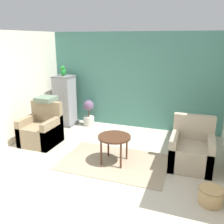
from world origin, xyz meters
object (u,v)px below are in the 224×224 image
Objects in this scene: wicker_basket at (211,195)px; potted_plant at (89,112)px; armchair_left at (41,131)px; birdcage at (65,101)px; parrot at (63,71)px; coffee_table at (114,139)px; armchair_right at (191,151)px.

potted_plant is at bearing 140.85° from wicker_basket.
birdcage is (-0.15, 1.33, 0.35)m from armchair_left.
armchair_left reaches higher than wicker_basket.
parrot reaches higher than wicker_basket.
parrot is 0.77× the size of wicker_basket.
potted_plant is (-1.33, 1.76, -0.10)m from coffee_table.
wicker_basket is (3.67, -2.35, -0.52)m from birdcage.
armchair_right is at bearing 13.66° from coffee_table.
potted_plant is at bearing 152.30° from armchair_right.
wicker_basket is at bearing -32.64° from parrot.
parrot reaches higher than coffee_table.
armchair_left is 3.41× the size of parrot.
armchair_right is at bearing -21.25° from birdcage.
parrot is 4.55m from wicker_basket.
coffee_table is 0.46× the size of birdcage.
armchair_left is at bearing 170.48° from coffee_table.
parrot is (-0.15, 1.33, 1.16)m from armchair_left.
birdcage is at bearing 96.32° from armchair_left.
armchair_left is at bearing -83.68° from birdcage.
armchair_right is 3.41× the size of parrot.
armchair_left is 1.31× the size of potted_plant.
armchair_left is 1.00× the size of armchair_right.
coffee_table is 0.88× the size of potted_plant.
wicker_basket is at bearing -72.85° from armchair_right.
birdcage is at bearing -169.27° from potted_plant.
armchair_right is 3.06m from potted_plant.
armchair_left and armchair_right have the same top height.
birdcage is at bearing 147.39° from wicker_basket.
parrot reaches higher than potted_plant.
potted_plant is (0.64, 0.12, -0.28)m from birdcage.
armchair_right is (3.20, 0.03, 0.00)m from armchair_left.
wicker_basket is (3.52, -1.02, -0.17)m from armchair_left.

